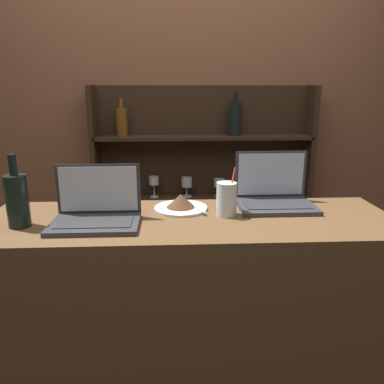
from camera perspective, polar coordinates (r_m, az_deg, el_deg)
The scene contains 8 objects.
bar_counter at distance 1.73m, azimuth -0.24°, elevation -21.40°, with size 1.61×0.51×1.09m.
back_wall at distance 2.51m, azimuth -1.47°, elevation 10.16°, with size 7.00×0.06×2.70m.
back_shelf at distance 2.54m, azimuth 1.54°, elevation -1.52°, with size 1.41×0.18×1.60m.
laptop_near at distance 1.45m, azimuth -14.38°, elevation -2.87°, with size 0.32×0.22×0.21m.
laptop_far at distance 1.65m, azimuth 12.41°, elevation -0.41°, with size 0.32×0.24×0.23m.
cake_plate at distance 1.57m, azimuth -1.70°, elevation -1.76°, with size 0.22×0.22×0.07m.
water_glass at distance 1.49m, azimuth 5.28°, elevation -1.07°, with size 0.08×0.08×0.19m.
wine_bottle_dark at distance 1.49m, azimuth -25.11°, elevation -1.05°, with size 0.08×0.08×0.27m.
Camera 1 is at (-0.06, -1.13, 1.58)m, focal length 35.00 mm.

